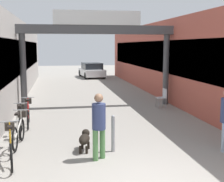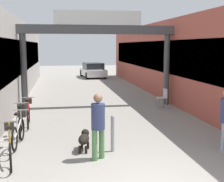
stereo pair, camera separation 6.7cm
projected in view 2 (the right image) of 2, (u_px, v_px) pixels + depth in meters
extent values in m
cube|color=black|center=(23.00, 57.00, 15.97)|extent=(0.04, 23.40, 1.66)
cube|color=#B25142|center=(184.00, 60.00, 17.43)|extent=(3.00, 26.00, 4.15)
cube|color=black|center=(158.00, 56.00, 17.15)|extent=(0.04, 23.40, 1.66)
cylinder|color=#4C4C4F|center=(24.00, 72.00, 13.98)|extent=(0.28, 0.28, 3.37)
cylinder|color=#4C4C4F|center=(167.00, 70.00, 15.07)|extent=(0.28, 0.28, 3.37)
cube|color=#4C4C4F|center=(98.00, 30.00, 14.26)|extent=(7.40, 0.44, 0.40)
cube|color=white|center=(98.00, 18.00, 13.99)|extent=(3.96, 0.10, 0.64)
cylinder|color=#4C7F47|center=(95.00, 145.00, 7.73)|extent=(0.20, 0.20, 0.78)
cylinder|color=#4C7F47|center=(102.00, 143.00, 7.90)|extent=(0.20, 0.20, 0.78)
cylinder|color=navy|center=(98.00, 116.00, 7.71)|extent=(0.47, 0.47, 0.65)
sphere|color=#8C664C|center=(98.00, 98.00, 7.64)|extent=(0.31, 0.31, 0.22)
cylinder|color=#8C9EB2|center=(224.00, 138.00, 8.33)|extent=(0.20, 0.20, 0.79)
ellipsoid|color=black|center=(84.00, 139.00, 8.42)|extent=(0.42, 0.69, 0.26)
sphere|color=black|center=(85.00, 133.00, 8.70)|extent=(0.26, 0.26, 0.22)
sphere|color=white|center=(85.00, 138.00, 8.62)|extent=(0.19, 0.19, 0.16)
cylinder|color=black|center=(82.00, 145.00, 8.65)|extent=(0.08, 0.08, 0.21)
cylinder|color=black|center=(88.00, 145.00, 8.64)|extent=(0.08, 0.08, 0.21)
cylinder|color=black|center=(80.00, 150.00, 8.27)|extent=(0.08, 0.08, 0.21)
cylinder|color=black|center=(86.00, 150.00, 8.26)|extent=(0.08, 0.08, 0.21)
torus|color=black|center=(10.00, 144.00, 7.97)|extent=(0.16, 0.67, 0.67)
torus|color=black|center=(11.00, 158.00, 7.02)|extent=(0.16, 0.67, 0.67)
cube|color=gold|center=(10.00, 143.00, 7.47)|extent=(0.19, 0.94, 0.34)
cylinder|color=gold|center=(10.00, 136.00, 7.33)|extent=(0.04, 0.04, 0.42)
cube|color=black|center=(9.00, 127.00, 7.29)|extent=(0.13, 0.23, 0.05)
cylinder|color=gold|center=(9.00, 131.00, 7.86)|extent=(0.04, 0.04, 0.46)
cylinder|color=gray|center=(9.00, 121.00, 7.83)|extent=(0.46, 0.10, 0.03)
cube|color=#332D28|center=(9.00, 126.00, 8.04)|extent=(0.27, 0.24, 0.20)
torus|color=black|center=(22.00, 129.00, 9.40)|extent=(0.10, 0.67, 0.67)
torus|color=black|center=(15.00, 139.00, 8.39)|extent=(0.10, 0.67, 0.67)
cube|color=beige|center=(18.00, 128.00, 8.87)|extent=(0.10, 0.94, 0.34)
cylinder|color=beige|center=(17.00, 122.00, 8.72)|extent=(0.03, 0.03, 0.42)
cube|color=black|center=(17.00, 114.00, 8.69)|extent=(0.12, 0.23, 0.05)
cylinder|color=beige|center=(21.00, 118.00, 9.29)|extent=(0.03, 0.03, 0.46)
cylinder|color=gray|center=(21.00, 110.00, 9.25)|extent=(0.46, 0.06, 0.03)
cube|color=#332D28|center=(22.00, 114.00, 9.47)|extent=(0.25, 0.22, 0.20)
torus|color=black|center=(21.00, 121.00, 10.47)|extent=(0.10, 0.67, 0.67)
torus|color=black|center=(20.00, 129.00, 9.49)|extent=(0.10, 0.67, 0.67)
cube|color=black|center=(20.00, 119.00, 9.96)|extent=(0.10, 0.94, 0.34)
cylinder|color=black|center=(20.00, 113.00, 9.81)|extent=(0.03, 0.03, 0.42)
cube|color=black|center=(20.00, 106.00, 9.78)|extent=(0.11, 0.23, 0.05)
cylinder|color=black|center=(21.00, 110.00, 10.36)|extent=(0.03, 0.03, 0.46)
cylinder|color=gray|center=(21.00, 103.00, 10.33)|extent=(0.46, 0.06, 0.03)
cube|color=#332D28|center=(21.00, 107.00, 10.54)|extent=(0.25, 0.22, 0.20)
torus|color=black|center=(29.00, 114.00, 11.61)|extent=(0.09, 0.67, 0.67)
torus|color=black|center=(28.00, 120.00, 10.63)|extent=(0.09, 0.67, 0.67)
cube|color=red|center=(28.00, 112.00, 11.10)|extent=(0.09, 0.94, 0.34)
cylinder|color=red|center=(28.00, 106.00, 10.95)|extent=(0.03, 0.03, 0.42)
cube|color=black|center=(28.00, 100.00, 10.92)|extent=(0.11, 0.23, 0.05)
cylinder|color=red|center=(28.00, 104.00, 11.50)|extent=(0.03, 0.03, 0.46)
cylinder|color=gray|center=(28.00, 97.00, 11.47)|extent=(0.46, 0.06, 0.03)
cube|color=#332D28|center=(29.00, 101.00, 11.68)|extent=(0.25, 0.21, 0.20)
cylinder|color=gray|center=(113.00, 135.00, 8.38)|extent=(0.10, 0.10, 0.93)
sphere|color=gray|center=(113.00, 117.00, 8.31)|extent=(0.10, 0.10, 0.10)
cylinder|color=gray|center=(159.00, 104.00, 14.12)|extent=(0.03, 0.03, 0.45)
cylinder|color=gray|center=(157.00, 103.00, 14.45)|extent=(0.03, 0.03, 0.45)
cylinder|color=gray|center=(166.00, 104.00, 14.20)|extent=(0.03, 0.03, 0.45)
cylinder|color=gray|center=(163.00, 102.00, 14.53)|extent=(0.03, 0.03, 0.45)
cube|color=silver|center=(162.00, 98.00, 14.29)|extent=(0.43, 0.43, 0.04)
cube|color=silver|center=(165.00, 93.00, 14.30)|extent=(0.07, 0.40, 0.40)
cube|color=silver|center=(93.00, 72.00, 28.25)|extent=(2.13, 4.15, 0.60)
cube|color=#1E2328|center=(93.00, 66.00, 28.03)|extent=(1.78, 2.34, 0.55)
cylinder|color=black|center=(82.00, 73.00, 29.46)|extent=(0.26, 0.62, 0.60)
cylinder|color=black|center=(98.00, 73.00, 29.87)|extent=(0.26, 0.62, 0.60)
cylinder|color=black|center=(87.00, 76.00, 26.69)|extent=(0.26, 0.62, 0.60)
cylinder|color=black|center=(105.00, 75.00, 27.10)|extent=(0.26, 0.62, 0.60)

